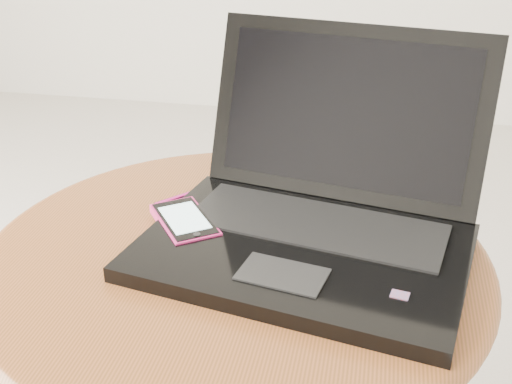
# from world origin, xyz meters

# --- Properties ---
(table) EXTENTS (0.64, 0.64, 0.51)m
(table) POSITION_xyz_m (0.11, 0.04, 0.40)
(table) COLOR #602A16
(table) RESTS_ON ground
(laptop) EXTENTS (0.44, 0.41, 0.24)m
(laptop) POSITION_xyz_m (0.20, 0.08, 0.55)
(laptop) COLOR black
(laptop) RESTS_ON table
(phone_black) EXTENTS (0.13, 0.12, 0.01)m
(phone_black) POSITION_xyz_m (0.04, 0.10, 0.51)
(phone_black) COLOR black
(phone_black) RESTS_ON table
(phone_pink) EXTENTS (0.11, 0.13, 0.01)m
(phone_pink) POSITION_xyz_m (0.04, 0.06, 0.52)
(phone_pink) COLOR #D62571
(phone_pink) RESTS_ON phone_black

